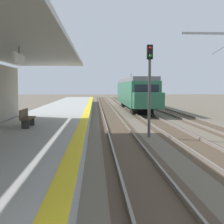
% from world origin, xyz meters
% --- Properties ---
extents(station_platform, '(5.00, 80.00, 0.91)m').
position_xyz_m(station_platform, '(-2.50, 16.00, 0.45)').
color(station_platform, '#A8A8A3').
rests_on(station_platform, ground).
extents(track_pair_nearest_platform, '(2.34, 120.00, 0.16)m').
position_xyz_m(track_pair_nearest_platform, '(1.90, 20.00, 0.05)').
color(track_pair_nearest_platform, '#4C3D2D').
rests_on(track_pair_nearest_platform, ground).
extents(track_pair_middle, '(2.34, 120.00, 0.16)m').
position_xyz_m(track_pair_middle, '(5.30, 20.00, 0.05)').
color(track_pair_middle, '#4C3D2D').
rests_on(track_pair_middle, ground).
extents(track_pair_far_side, '(2.34, 120.00, 0.16)m').
position_xyz_m(track_pair_far_side, '(8.70, 20.00, 0.05)').
color(track_pair_far_side, '#4C3D2D').
rests_on(track_pair_far_side, ground).
extents(approaching_train, '(2.93, 19.60, 4.76)m').
position_xyz_m(approaching_train, '(5.30, 35.39, 2.18)').
color(approaching_train, '#286647').
rests_on(approaching_train, ground).
extents(rail_signal_post, '(0.32, 0.34, 5.20)m').
position_xyz_m(rail_signal_post, '(3.46, 15.28, 3.19)').
color(rail_signal_post, '#4C4C4C').
rests_on(rail_signal_post, ground).
extents(platform_bench, '(0.45, 1.60, 0.88)m').
position_xyz_m(platform_bench, '(-2.95, 13.23, 1.37)').
color(platform_bench, brown).
rests_on(platform_bench, station_platform).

